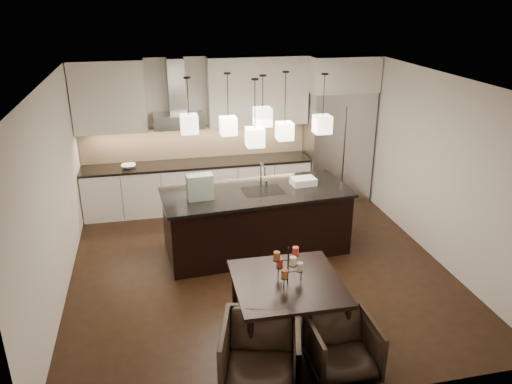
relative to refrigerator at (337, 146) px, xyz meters
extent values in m
cube|color=black|center=(-2.10, -2.38, -1.08)|extent=(5.50, 5.50, 0.02)
cube|color=white|center=(-2.10, -2.38, 1.73)|extent=(5.50, 5.50, 0.02)
cube|color=silver|center=(-2.10, 0.38, 0.32)|extent=(5.50, 0.02, 2.80)
cube|color=silver|center=(-2.10, -5.14, 0.32)|extent=(5.50, 0.02, 2.80)
cube|color=silver|center=(-4.86, -2.38, 0.32)|extent=(0.02, 5.50, 2.80)
cube|color=silver|center=(0.66, -2.38, 0.32)|extent=(0.02, 5.50, 2.80)
cube|color=#B7B7BA|center=(0.00, 0.00, 0.00)|extent=(1.20, 0.72, 2.15)
cube|color=silver|center=(0.00, 0.00, 1.40)|extent=(1.26, 0.72, 0.65)
cube|color=silver|center=(-2.73, 0.05, -0.64)|extent=(4.21, 0.62, 0.88)
cube|color=black|center=(-2.73, 0.05, -0.17)|extent=(4.21, 0.66, 0.04)
cube|color=beige|center=(-2.73, 0.35, 0.16)|extent=(4.21, 0.02, 0.63)
cube|color=silver|center=(-4.20, 0.19, 1.10)|extent=(1.25, 0.35, 1.25)
cube|color=silver|center=(-1.55, 0.19, 1.10)|extent=(1.85, 0.35, 1.25)
cube|color=#B7B7BA|center=(-3.03, 0.10, 0.65)|extent=(0.90, 0.52, 0.24)
cube|color=#B7B7BA|center=(-3.03, 0.21, 1.24)|extent=(0.30, 0.28, 0.96)
imported|color=silver|center=(-3.98, 0.00, -0.12)|extent=(0.27, 0.27, 0.06)
cube|color=black|center=(-2.02, -1.83, -0.58)|extent=(2.86, 1.32, 0.98)
cube|color=black|center=(-2.02, -1.83, -0.07)|extent=(2.96, 1.41, 0.04)
cube|color=#1B5542|center=(-2.90, -1.97, 0.14)|extent=(0.39, 0.23, 0.38)
cube|color=silver|center=(-1.23, -1.73, 0.01)|extent=(0.40, 0.29, 0.11)
cylinder|color=beige|center=(-1.98, -4.00, -0.15)|extent=(0.08, 0.08, 0.10)
cylinder|color=red|center=(-2.19, -3.88, -0.15)|extent=(0.08, 0.08, 0.10)
cylinder|color=#975122|center=(-2.19, -4.12, -0.15)|extent=(0.08, 0.08, 0.10)
cylinder|color=red|center=(-2.01, -3.91, 0.01)|extent=(0.08, 0.08, 0.10)
cylinder|color=#975122|center=(-2.25, -3.97, 0.01)|extent=(0.08, 0.08, 0.10)
cylinder|color=beige|center=(-2.10, -4.13, 0.01)|extent=(0.08, 0.08, 0.10)
imported|color=black|center=(-2.61, -4.74, -0.70)|extent=(1.00, 1.01, 0.75)
imported|color=black|center=(-1.71, -4.75, -0.75)|extent=(0.71, 0.73, 0.66)
cube|color=#FFF6CF|center=(-3.00, -1.89, 1.07)|extent=(0.24, 0.24, 0.26)
cube|color=#FFF6CF|center=(-2.40, -1.63, 0.95)|extent=(0.24, 0.24, 0.26)
cube|color=#FFF6CF|center=(-1.95, -1.93, 1.13)|extent=(0.24, 0.24, 0.26)
cube|color=#FFF6CF|center=(-1.55, -1.68, 0.83)|extent=(0.24, 0.24, 0.26)
cube|color=#FFF6CF|center=(-1.06, -1.98, 0.98)|extent=(0.24, 0.24, 0.26)
cube|color=#FFF6CF|center=(-2.12, -2.21, 0.92)|extent=(0.24, 0.24, 0.26)
camera|label=1|loc=(-3.54, -8.79, 2.81)|focal=35.00mm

